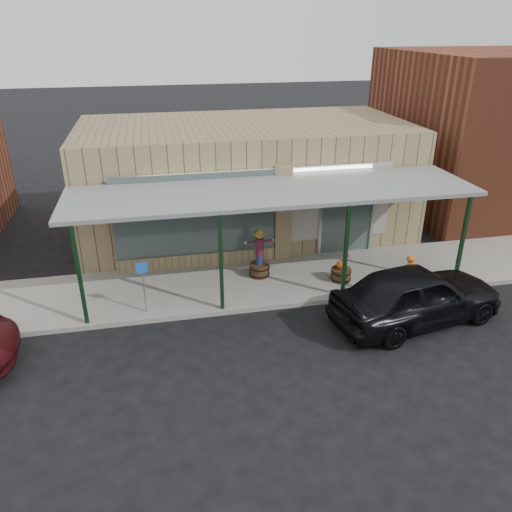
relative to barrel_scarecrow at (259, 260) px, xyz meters
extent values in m
plane|color=black|center=(0.34, -3.90, -0.70)|extent=(120.00, 120.00, 0.00)
cube|color=gray|center=(0.34, -0.30, -0.62)|extent=(40.00, 3.20, 0.15)
cube|color=#8E7757|center=(0.34, 4.30, 1.40)|extent=(12.00, 6.00, 4.20)
cube|color=#4B5B5B|center=(-1.86, 1.15, 1.20)|extent=(5.20, 0.06, 2.80)
cube|color=#4B5B5B|center=(3.34, 1.28, 0.80)|extent=(1.80, 0.06, 2.80)
cube|color=#8E7757|center=(1.04, 1.20, 1.00)|extent=(0.55, 0.30, 3.40)
cube|color=#8E7757|center=(-1.86, 1.20, -0.35)|extent=(5.20, 0.30, 0.50)
cube|color=#A5A092|center=(0.34, 1.27, 1.30)|extent=(9.00, 0.02, 2.60)
cube|color=white|center=(0.34, 1.24, 2.50)|extent=(7.50, 0.03, 0.10)
cube|color=slate|center=(0.34, -0.30, 2.35)|extent=(12.00, 3.00, 0.12)
cube|color=black|center=(-5.16, -1.75, 0.85)|extent=(0.10, 0.10, 2.95)
cube|color=black|center=(-1.46, -1.75, 0.85)|extent=(0.10, 0.10, 2.95)
cube|color=black|center=(2.14, -1.75, 0.85)|extent=(0.10, 0.10, 2.95)
cube|color=black|center=(5.84, -1.75, 0.85)|extent=(0.10, 0.10, 2.95)
cylinder|color=#48301C|center=(0.00, 0.00, -0.34)|extent=(0.82, 0.82, 0.42)
cylinder|color=navy|center=(0.00, 0.00, 0.03)|extent=(0.30, 0.30, 0.31)
cylinder|color=maroon|center=(0.00, 0.00, 0.47)|extent=(0.33, 0.33, 0.57)
sphere|color=#D7BC53|center=(0.00, 0.00, 0.86)|extent=(0.23, 0.23, 0.23)
cone|color=#D7BC53|center=(0.00, 0.00, 1.00)|extent=(0.37, 0.37, 0.15)
cylinder|color=#48301C|center=(2.44, -0.82, -0.34)|extent=(0.65, 0.65, 0.41)
ellipsoid|color=orange|center=(2.44, -0.82, -0.01)|extent=(0.33, 0.33, 0.26)
cylinder|color=#4C471E|center=(2.44, -0.82, 0.14)|extent=(0.04, 0.04, 0.06)
cylinder|color=gray|center=(-3.58, -1.50, 0.06)|extent=(0.04, 0.04, 1.22)
cube|color=blue|center=(-3.58, -1.50, 0.84)|extent=(0.31, 0.10, 0.32)
imported|color=black|center=(3.67, -3.25, 0.13)|extent=(5.12, 2.82, 1.65)
ellipsoid|color=#E35C28|center=(3.90, -2.37, 0.46)|extent=(0.33, 0.28, 0.42)
sphere|color=#E35C28|center=(3.90, -2.32, 0.76)|extent=(0.24, 0.24, 0.24)
cylinder|color=#186B17|center=(3.90, -2.37, 0.63)|extent=(0.16, 0.16, 0.02)
camera|label=1|loc=(-3.01, -13.91, 6.85)|focal=35.00mm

